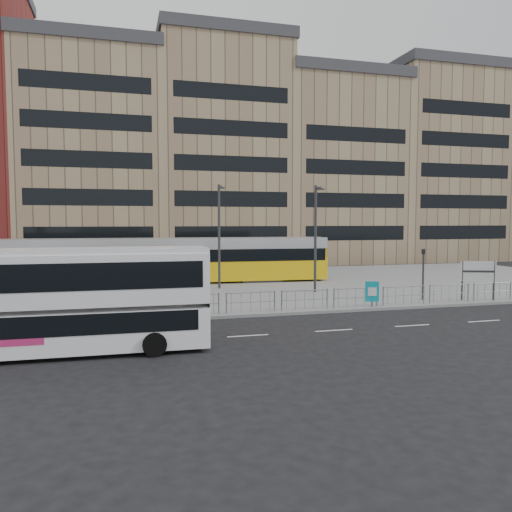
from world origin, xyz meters
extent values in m
plane|color=black|center=(0.00, 0.00, 0.00)|extent=(120.00, 120.00, 0.00)
cube|color=gray|center=(0.00, 12.00, 0.07)|extent=(64.00, 24.00, 0.15)
cube|color=gray|center=(0.00, 0.05, 0.07)|extent=(64.00, 0.25, 0.17)
cube|color=#9A8563|center=(-10.00, 34.00, 11.00)|extent=(14.00, 16.00, 22.00)
cube|color=#38383D|center=(-10.00, 34.00, 22.60)|extent=(14.40, 16.40, 1.20)
cube|color=#9A8563|center=(4.00, 34.00, 12.00)|extent=(14.00, 16.00, 24.00)
cube|color=#38383D|center=(4.00, 34.00, 24.60)|extent=(14.40, 16.40, 1.20)
cube|color=#9A8563|center=(18.00, 34.00, 10.50)|extent=(14.00, 16.00, 21.00)
cube|color=#38383D|center=(18.00, 34.00, 21.60)|extent=(14.40, 16.40, 1.20)
cube|color=#9A8563|center=(32.00, 34.00, 11.50)|extent=(14.00, 16.00, 23.00)
cube|color=#38383D|center=(32.00, 34.00, 23.60)|extent=(14.40, 16.40, 1.20)
cylinder|color=gray|center=(2.00, 0.50, 1.20)|extent=(32.00, 0.05, 0.05)
cylinder|color=gray|center=(2.00, 0.50, 0.70)|extent=(32.00, 0.04, 0.04)
cube|color=white|center=(1.00, -4.00, 0.01)|extent=(62.00, 0.12, 0.01)
cube|color=white|center=(-8.89, -5.11, 0.93)|extent=(9.81, 2.47, 1.51)
cube|color=white|center=(-8.89, -5.11, 2.80)|extent=(9.81, 2.47, 1.87)
cube|color=white|center=(-8.89, -5.11, 3.77)|extent=(9.81, 2.38, 0.27)
cube|color=black|center=(-8.45, -5.12, 1.29)|extent=(8.04, 2.47, 0.75)
cube|color=black|center=(-8.89, -5.11, 2.98)|extent=(9.28, 2.50, 0.98)
cube|color=#C12664|center=(-11.11, -5.07, 0.89)|extent=(2.71, 2.35, 0.44)
cylinder|color=black|center=(-6.07, -6.30, 0.44)|extent=(0.89, 0.28, 0.89)
cylinder|color=black|center=(-6.03, -4.04, 0.44)|extent=(0.89, 0.28, 0.89)
cube|color=#E1B70C|center=(-5.96, 14.30, 1.15)|extent=(29.51, 4.39, 1.68)
cube|color=black|center=(-5.96, 14.30, 2.30)|extent=(29.09, 4.41, 0.95)
cube|color=#BAB9BF|center=(-5.96, 14.30, 3.20)|extent=(29.50, 4.17, 0.84)
cube|color=#E1B70C|center=(8.09, 13.53, 1.83)|extent=(1.39, 2.43, 2.73)
cylinder|color=#2D2D30|center=(-5.96, 14.30, 1.94)|extent=(2.64, 2.64, 3.15)
cube|color=#2D2D30|center=(3.47, 13.78, 0.41)|extent=(3.29, 2.81, 0.53)
cube|color=#2D2D30|center=(-15.40, 14.81, 0.41)|extent=(3.29, 2.81, 0.53)
cylinder|color=#2D2D30|center=(12.69, 1.17, 1.33)|extent=(0.10, 0.10, 2.36)
cylinder|color=#2D2D30|center=(14.42, 0.52, 1.33)|extent=(0.10, 0.10, 2.36)
cube|color=white|center=(13.55, 0.85, 1.90)|extent=(1.95, 0.80, 1.23)
cylinder|color=#2D2D30|center=(6.25, 0.40, 0.53)|extent=(0.06, 0.06, 0.76)
cube|color=#0CA2B5|center=(6.25, 0.40, 1.00)|extent=(0.73, 0.31, 1.14)
cube|color=white|center=(6.25, 0.37, 1.00)|extent=(0.45, 0.17, 0.47)
imported|color=black|center=(-9.89, 4.54, 0.98)|extent=(0.48, 0.66, 1.67)
cylinder|color=#2D2D30|center=(-8.24, 2.03, 1.65)|extent=(0.12, 0.12, 3.00)
imported|color=#2D2D30|center=(-8.24, 2.03, 2.75)|extent=(0.19, 0.22, 1.00)
cylinder|color=#2D2D30|center=(10.44, 1.85, 1.65)|extent=(0.12, 0.12, 3.00)
imported|color=#2D2D30|center=(10.44, 1.85, 2.75)|extent=(0.22, 0.25, 1.00)
cylinder|color=#2D2D30|center=(-0.49, 10.16, 3.82)|extent=(0.18, 0.18, 7.34)
cylinder|color=#2D2D30|center=(-0.49, 9.76, 7.29)|extent=(0.14, 0.90, 0.14)
cube|color=#2D2D30|center=(-0.49, 9.31, 7.19)|extent=(0.45, 0.20, 0.12)
cylinder|color=#2D2D30|center=(5.43, 6.80, 3.72)|extent=(0.18, 0.18, 7.15)
cylinder|color=#2D2D30|center=(5.43, 6.40, 7.10)|extent=(0.14, 0.90, 0.14)
cube|color=#2D2D30|center=(5.43, 5.95, 7.00)|extent=(0.45, 0.20, 0.12)
camera|label=1|loc=(-7.18, -24.45, 4.91)|focal=35.00mm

